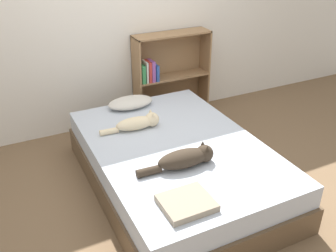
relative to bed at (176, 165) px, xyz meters
name	(u,v)px	position (x,y,z in m)	size (l,w,h in m)	color
ground_plane	(175,185)	(0.00, 0.00, -0.22)	(8.00, 8.00, 0.00)	brown
wall_back	(114,17)	(0.00, 1.47, 1.03)	(8.00, 0.06, 2.50)	silver
bed	(176,165)	(0.00, 0.00, 0.00)	(1.43, 2.10, 0.44)	brown
pillow	(131,102)	(-0.08, 0.88, 0.28)	(0.48, 0.28, 0.10)	beige
cat_light	(139,123)	(-0.18, 0.40, 0.28)	(0.57, 0.17, 0.16)	beige
cat_dark	(186,158)	(-0.08, -0.33, 0.29)	(0.65, 0.20, 0.16)	#33281E
bookshelf	(167,74)	(0.58, 1.35, 0.32)	(0.92, 0.26, 1.04)	#8E6B47
blanket_fold	(187,203)	(-0.31, -0.76, 0.25)	(0.35, 0.30, 0.05)	gray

